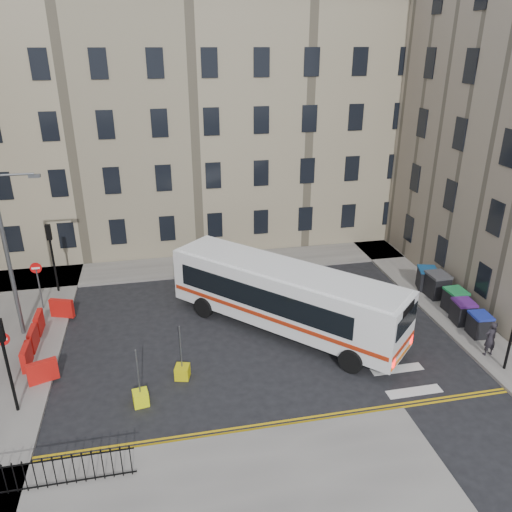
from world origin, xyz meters
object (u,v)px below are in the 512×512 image
object	(u,v)px
bollard_chevron	(182,372)
wheelie_bin_c	(455,300)
wheelie_bin_e	(427,278)
wheelie_bin_d	(437,285)
bus	(284,295)
pedestrian	(490,339)
bollard_yellow	(141,398)
wheelie_bin_b	(463,312)
streetlamp	(7,256)
wheelie_bin_a	(479,325)

from	to	relation	value
bollard_chevron	wheelie_bin_c	bearing A→B (deg)	10.47
wheelie_bin_e	bollard_chevron	distance (m)	15.63
wheelie_bin_d	bollard_chevron	bearing A→B (deg)	-164.67
bus	pedestrian	bearing A→B (deg)	-70.33
wheelie_bin_c	wheelie_bin_e	xyz separation A→B (m)	(-0.12, 2.74, 0.02)
wheelie_bin_d	bollard_yellow	xyz separation A→B (m)	(-16.48, -5.89, -0.55)
bus	bollard_chevron	xyz separation A→B (m)	(-5.35, -3.05, -1.64)
wheelie_bin_c	bollard_yellow	world-z (taller)	wheelie_bin_c
bollard_yellow	wheelie_bin_b	bearing A→B (deg)	10.29
wheelie_bin_d	wheelie_bin_e	distance (m)	0.99
wheelie_bin_b	pedestrian	size ratio (longest dim) A/B	0.70
bus	bollard_yellow	xyz separation A→B (m)	(-7.12, -4.45, -1.64)
streetlamp	wheelie_bin_a	bearing A→B (deg)	-12.19
streetlamp	wheelie_bin_d	xyz separation A→B (m)	(22.25, -0.57, -3.48)
bus	bollard_chevron	world-z (taller)	bus
wheelie_bin_a	wheelie_bin_b	size ratio (longest dim) A/B	0.95
wheelie_bin_a	bollard_yellow	size ratio (longest dim) A/B	1.92
streetlamp	bollard_chevron	size ratio (longest dim) A/B	13.57
wheelie_bin_a	pedestrian	xyz separation A→B (m)	(-0.58, -1.61, 0.28)
wheelie_bin_d	bollard_yellow	world-z (taller)	wheelie_bin_d
streetlamp	bus	bearing A→B (deg)	-8.86
streetlamp	wheelie_bin_c	distance (m)	22.68
bus	bollard_yellow	distance (m)	8.55
wheelie_bin_c	pedestrian	world-z (taller)	pedestrian
wheelie_bin_a	wheelie_bin_e	xyz separation A→B (m)	(0.06, 5.19, 0.06)
wheelie_bin_c	wheelie_bin_e	world-z (taller)	wheelie_bin_e
wheelie_bin_c	pedestrian	size ratio (longest dim) A/B	0.72
wheelie_bin_c	pedestrian	distance (m)	4.14
wheelie_bin_a	wheelie_bin_e	size ratio (longest dim) A/B	0.82
wheelie_bin_b	wheelie_bin_d	bearing A→B (deg)	90.64
wheelie_bin_a	bollard_yellow	world-z (taller)	wheelie_bin_a
bus	wheelie_bin_d	size ratio (longest dim) A/B	7.79
wheelie_bin_c	bus	bearing A→B (deg)	176.65
wheelie_bin_c	wheelie_bin_d	distance (m)	1.76
bus	wheelie_bin_b	world-z (taller)	bus
bollard_yellow	pedestrian	bearing A→B (deg)	0.25
pedestrian	wheelie_bin_e	bearing A→B (deg)	-100.10
wheelie_bin_a	pedestrian	world-z (taller)	pedestrian
pedestrian	wheelie_bin_c	bearing A→B (deg)	-105.32
wheelie_bin_c	wheelie_bin_e	size ratio (longest dim) A/B	0.89
streetlamp	wheelie_bin_b	size ratio (longest dim) A/B	6.68
wheelie_bin_d	bollard_yellow	distance (m)	17.51
wheelie_bin_a	streetlamp	bearing A→B (deg)	172.15
bollard_yellow	wheelie_bin_e	bearing A→B (deg)	22.73
wheelie_bin_a	pedestrian	distance (m)	1.74
streetlamp	pedestrian	distance (m)	22.69
streetlamp	wheelie_bin_d	size ratio (longest dim) A/B	5.85
wheelie_bin_d	pedestrian	size ratio (longest dim) A/B	0.80
streetlamp	wheelie_bin_d	distance (m)	22.52
wheelie_bin_d	wheelie_bin_e	size ratio (longest dim) A/B	0.99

